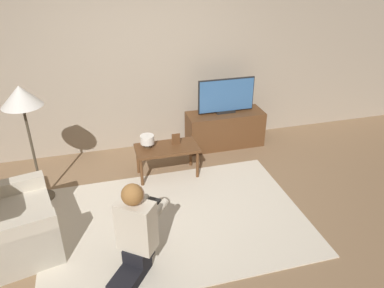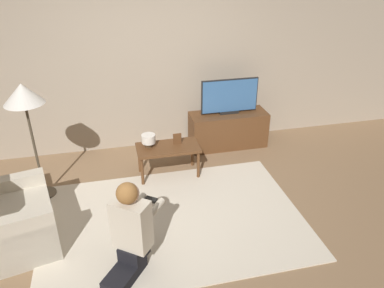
{
  "view_description": "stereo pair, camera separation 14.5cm",
  "coord_description": "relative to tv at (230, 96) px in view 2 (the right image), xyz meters",
  "views": [
    {
      "loc": [
        -0.7,
        -3.26,
        2.74
      ],
      "look_at": [
        0.33,
        0.5,
        0.68
      ],
      "focal_mm": 35.0,
      "sensor_mm": 36.0,
      "label": 1
    },
    {
      "loc": [
        -0.56,
        -3.29,
        2.74
      ],
      "look_at": [
        0.33,
        0.5,
        0.68
      ],
      "focal_mm": 35.0,
      "sensor_mm": 36.0,
      "label": 2
    }
  ],
  "objects": [
    {
      "name": "ground_plane",
      "position": [
        -1.15,
        -1.59,
        -0.8
      ],
      "size": [
        10.0,
        10.0,
        0.0
      ],
      "primitive_type": "plane",
      "color": "#896B4C"
    },
    {
      "name": "table_lamp",
      "position": [
        -1.28,
        -0.58,
        -0.27
      ],
      "size": [
        0.18,
        0.18,
        0.17
      ],
      "color": "#4C3823",
      "rests_on": "coffee_table"
    },
    {
      "name": "floor_lamp",
      "position": [
        -2.62,
        -0.74,
        0.45
      ],
      "size": [
        0.44,
        0.44,
        1.45
      ],
      "color": "#4C4233",
      "rests_on": "ground_plane"
    },
    {
      "name": "wall_back",
      "position": [
        -1.15,
        0.34,
        0.5
      ],
      "size": [
        10.0,
        0.06,
        2.6
      ],
      "color": "tan",
      "rests_on": "ground_plane"
    },
    {
      "name": "coffee_table",
      "position": [
        -1.03,
        -0.63,
        -0.43
      ],
      "size": [
        0.82,
        0.42,
        0.43
      ],
      "color": "brown",
      "rests_on": "ground_plane"
    },
    {
      "name": "tv",
      "position": [
        0.0,
        0.0,
        0.0
      ],
      "size": [
        0.85,
        0.08,
        0.53
      ],
      "color": "black",
      "rests_on": "tv_stand"
    },
    {
      "name": "rug",
      "position": [
        -1.15,
        -1.59,
        -0.8
      ],
      "size": [
        2.88,
        1.97,
        0.02
      ],
      "color": "beige",
      "rests_on": "ground_plane"
    },
    {
      "name": "tv_stand",
      "position": [
        0.0,
        -0.0,
        -0.54
      ],
      "size": [
        1.16,
        0.43,
        0.54
      ],
      "color": "brown",
      "rests_on": "ground_plane"
    },
    {
      "name": "armchair",
      "position": [
        -2.8,
        -1.6,
        -0.49
      ],
      "size": [
        0.89,
        1.01,
        0.92
      ],
      "rotation": [
        0.0,
        0.0,
        1.79
      ],
      "color": "beige",
      "rests_on": "ground_plane"
    },
    {
      "name": "person_kneeling",
      "position": [
        -1.65,
        -2.19,
        -0.32
      ],
      "size": [
        0.68,
        0.79,
        0.95
      ],
      "rotation": [
        0.0,
        0.0,
        2.5
      ],
      "color": "black",
      "rests_on": "rug"
    },
    {
      "name": "picture_frame",
      "position": [
        -0.9,
        -0.59,
        -0.3
      ],
      "size": [
        0.11,
        0.01,
        0.15
      ],
      "color": "brown",
      "rests_on": "coffee_table"
    }
  ]
}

